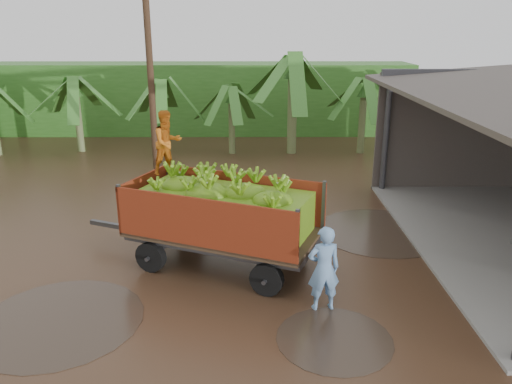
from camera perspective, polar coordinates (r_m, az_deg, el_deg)
ground at (r=12.07m, az=-4.40°, el=-8.29°), size 100.00×100.00×0.00m
hedge_north at (r=27.15m, az=-6.38°, el=10.64°), size 22.00×3.00×3.60m
banana_trailer at (r=11.54m, az=-3.94°, el=-2.40°), size 5.99×3.58×3.55m
man_blue at (r=9.99m, az=7.75°, el=-8.67°), size 0.70×0.52×1.78m
utility_pole at (r=18.54m, az=-11.97°, el=13.10°), size 1.20×0.24×7.53m
banana_plants at (r=18.50m, az=-19.41°, el=6.34°), size 24.74×20.02×4.47m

